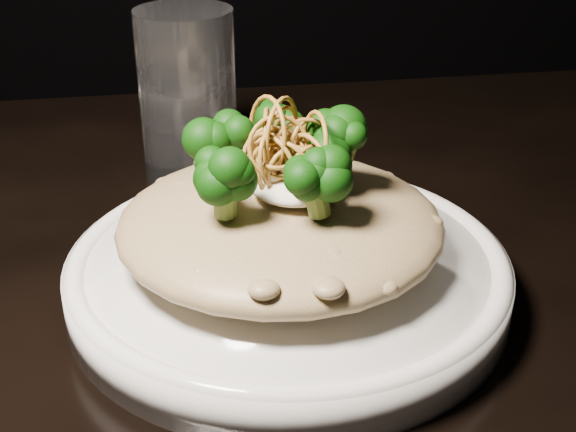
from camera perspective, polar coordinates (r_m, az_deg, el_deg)
The scene contains 7 objects.
table at distance 0.56m, azimuth 4.36°, elevation -12.20°, with size 1.10×0.80×0.75m.
plate at distance 0.49m, azimuth 0.00°, elevation -4.29°, with size 0.27×0.27×0.03m, color white.
risotto at distance 0.47m, azimuth -0.55°, elevation -0.56°, with size 0.19×0.19×0.04m, color brown.
broccoli at distance 0.46m, azimuth -0.60°, elevation 4.45°, with size 0.13×0.13×0.05m, color black, non-canonical shape.
cheese at distance 0.46m, azimuth 0.53°, elevation 2.24°, with size 0.05×0.05×0.01m, color white.
shallots at distance 0.45m, azimuth 0.18°, elevation 5.26°, with size 0.05×0.05×0.03m, color brown, non-canonical shape.
drinking_glass at distance 0.64m, azimuth -7.15°, elevation 8.53°, with size 0.08×0.08×0.13m, color white.
Camera 1 is at (-0.11, -0.41, 1.02)m, focal length 50.00 mm.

